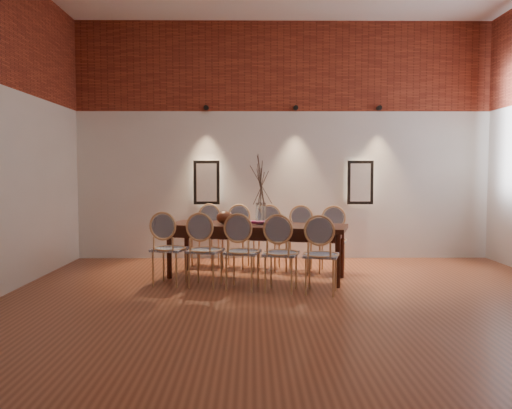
{
  "coord_description": "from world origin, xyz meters",
  "views": [
    {
      "loc": [
        -0.54,
        -5.0,
        1.46
      ],
      "look_at": [
        -0.48,
        1.47,
        1.05
      ],
      "focal_mm": 35.0,
      "sensor_mm": 36.0,
      "label": 1
    }
  ],
  "objects_px": {
    "chair_near_d": "(281,253)",
    "chair_near_e": "(321,255)",
    "dining_table": "(256,251)",
    "book": "(260,222)",
    "chair_near_a": "(170,249)",
    "chair_near_b": "(205,250)",
    "bowl": "(225,217)",
    "chair_far_d": "(299,239)",
    "chair_far_a": "(205,236)",
    "chair_near_c": "(242,252)",
    "vase": "(261,214)",
    "chair_far_b": "(236,237)",
    "chair_far_c": "(267,238)",
    "chair_far_e": "(332,240)"
  },
  "relations": [
    {
      "from": "chair_near_d",
      "to": "chair_near_e",
      "type": "relative_size",
      "value": 1.0
    },
    {
      "from": "dining_table",
      "to": "chair_near_e",
      "type": "distance_m",
      "value": 1.2
    },
    {
      "from": "book",
      "to": "chair_near_d",
      "type": "bearing_deg",
      "value": -75.19
    },
    {
      "from": "chair_near_a",
      "to": "chair_near_d",
      "type": "bearing_deg",
      "value": 0.0
    },
    {
      "from": "chair_near_b",
      "to": "bowl",
      "type": "xyz_separation_m",
      "value": [
        0.22,
        0.59,
        0.37
      ]
    },
    {
      "from": "chair_near_e",
      "to": "chair_far_d",
      "type": "height_order",
      "value": "same"
    },
    {
      "from": "chair_far_a",
      "to": "book",
      "type": "distance_m",
      "value": 1.16
    },
    {
      "from": "chair_near_e",
      "to": "chair_near_c",
      "type": "bearing_deg",
      "value": -180.0
    },
    {
      "from": "chair_near_d",
      "to": "chair_far_a",
      "type": "bearing_deg",
      "value": 137.6
    },
    {
      "from": "bowl",
      "to": "chair_near_b",
      "type": "bearing_deg",
      "value": -110.58
    },
    {
      "from": "chair_far_d",
      "to": "book",
      "type": "relative_size",
      "value": 3.62
    },
    {
      "from": "chair_near_c",
      "to": "chair_near_d",
      "type": "height_order",
      "value": "same"
    },
    {
      "from": "vase",
      "to": "book",
      "type": "height_order",
      "value": "vase"
    },
    {
      "from": "chair_near_b",
      "to": "chair_far_b",
      "type": "bearing_deg",
      "value": 90.0
    },
    {
      "from": "chair_far_c",
      "to": "chair_far_d",
      "type": "relative_size",
      "value": 1.0
    },
    {
      "from": "chair_near_c",
      "to": "chair_near_e",
      "type": "height_order",
      "value": "same"
    },
    {
      "from": "chair_near_e",
      "to": "chair_near_b",
      "type": "bearing_deg",
      "value": 180.0
    },
    {
      "from": "dining_table",
      "to": "vase",
      "type": "bearing_deg",
      "value": 0.0
    },
    {
      "from": "chair_near_c",
      "to": "bowl",
      "type": "relative_size",
      "value": 3.92
    },
    {
      "from": "chair_far_a",
      "to": "chair_far_e",
      "type": "relative_size",
      "value": 1.0
    },
    {
      "from": "dining_table",
      "to": "vase",
      "type": "relative_size",
      "value": 8.24
    },
    {
      "from": "chair_far_e",
      "to": "book",
      "type": "relative_size",
      "value": 3.62
    },
    {
      "from": "chair_near_b",
      "to": "chair_far_c",
      "type": "bearing_deg",
      "value": 69.95
    },
    {
      "from": "chair_far_d",
      "to": "chair_far_c",
      "type": "bearing_deg",
      "value": -0.0
    },
    {
      "from": "dining_table",
      "to": "chair_far_c",
      "type": "height_order",
      "value": "chair_far_c"
    },
    {
      "from": "chair_near_b",
      "to": "chair_far_d",
      "type": "height_order",
      "value": "same"
    },
    {
      "from": "book",
      "to": "chair_near_e",
      "type": "bearing_deg",
      "value": -55.85
    },
    {
      "from": "chair_far_c",
      "to": "vase",
      "type": "xyz_separation_m",
      "value": [
        -0.1,
        -0.67,
        0.43
      ]
    },
    {
      "from": "chair_far_c",
      "to": "chair_far_e",
      "type": "distance_m",
      "value": 0.99
    },
    {
      "from": "chair_near_e",
      "to": "bowl",
      "type": "bearing_deg",
      "value": 156.15
    },
    {
      "from": "chair_near_b",
      "to": "chair_near_c",
      "type": "relative_size",
      "value": 1.0
    },
    {
      "from": "chair_near_d",
      "to": "chair_far_c",
      "type": "relative_size",
      "value": 1.0
    },
    {
      "from": "chair_far_e",
      "to": "chair_near_e",
      "type": "bearing_deg",
      "value": 90.0
    },
    {
      "from": "chair_near_d",
      "to": "chair_far_c",
      "type": "bearing_deg",
      "value": 110.05
    },
    {
      "from": "chair_far_b",
      "to": "bowl",
      "type": "distance_m",
      "value": 0.82
    },
    {
      "from": "chair_far_d",
      "to": "chair_far_e",
      "type": "relative_size",
      "value": 1.0
    },
    {
      "from": "chair_near_d",
      "to": "chair_far_a",
      "type": "distance_m",
      "value": 2.01
    },
    {
      "from": "chair_far_d",
      "to": "chair_near_b",
      "type": "bearing_deg",
      "value": 53.87
    },
    {
      "from": "vase",
      "to": "chair_far_b",
      "type": "bearing_deg",
      "value": 115.22
    },
    {
      "from": "chair_far_e",
      "to": "vase",
      "type": "distance_m",
      "value": 1.22
    },
    {
      "from": "chair_near_a",
      "to": "chair_far_e",
      "type": "relative_size",
      "value": 1.0
    },
    {
      "from": "chair_far_d",
      "to": "dining_table",
      "type": "bearing_deg",
      "value": 53.87
    },
    {
      "from": "dining_table",
      "to": "bowl",
      "type": "relative_size",
      "value": 10.3
    },
    {
      "from": "chair_near_d",
      "to": "chair_far_c",
      "type": "height_order",
      "value": "same"
    },
    {
      "from": "chair_near_e",
      "to": "chair_far_a",
      "type": "distance_m",
      "value": 2.4
    },
    {
      "from": "chair_far_b",
      "to": "chair_far_e",
      "type": "bearing_deg",
      "value": -180.0
    },
    {
      "from": "chair_near_a",
      "to": "chair_far_a",
      "type": "bearing_deg",
      "value": 90.0
    },
    {
      "from": "chair_far_b",
      "to": "chair_far_e",
      "type": "xyz_separation_m",
      "value": [
        1.43,
        -0.38,
        0.0
      ]
    },
    {
      "from": "dining_table",
      "to": "chair_near_b",
      "type": "relative_size",
      "value": 2.63
    },
    {
      "from": "chair_near_b",
      "to": "chair_far_d",
      "type": "xyz_separation_m",
      "value": [
        1.3,
        1.06,
        0.0
      ]
    }
  ]
}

